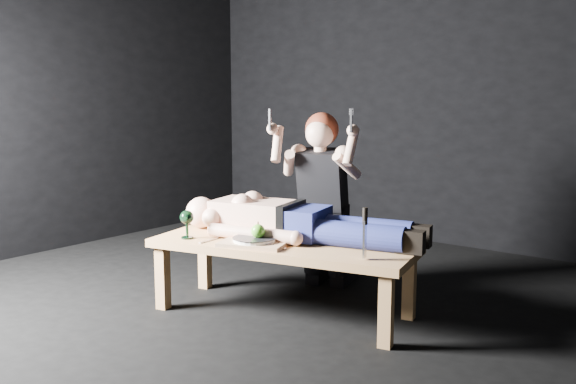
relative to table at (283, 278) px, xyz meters
The scene contains 13 objects.
ground 0.28m from the table, 133.75° to the right, with size 5.00×5.00×0.00m, color black.
back_wall 2.70m from the table, 92.76° to the left, with size 5.00×5.00×0.00m, color black.
table is the anchor object (origin of this frame).
lying_man 0.38m from the table, 81.44° to the left, with size 1.61×0.49×0.27m, color #D7A68D, non-canonical shape.
kneeling_woman 0.74m from the table, 99.82° to the left, with size 0.67×0.75×1.26m, color black, non-canonical shape.
serving_tray 0.30m from the table, 118.25° to the right, with size 0.38×0.28×0.02m, color tan.
plate 0.32m from the table, 118.25° to the right, with size 0.26×0.26×0.02m, color white.
apple 0.35m from the table, 113.81° to the right, with size 0.08×0.08×0.08m, color green.
goblet 0.68m from the table, 151.39° to the right, with size 0.09×0.09×0.18m, color black, non-canonical shape.
fork_flat 0.51m from the table, 145.73° to the right, with size 0.02×0.17×0.01m, color #B2B2B7.
knife_flat 0.28m from the table, 55.36° to the right, with size 0.02×0.17×0.01m, color #B2B2B7.
spoon_flat 0.26m from the table, 63.82° to the right, with size 0.02×0.17×0.01m, color #B2B2B7.
carving_knife 0.71m from the table, ahead, with size 0.04×0.04×0.28m, color #B2B2B7, non-canonical shape.
Camera 1 is at (2.37, -2.76, 1.30)m, focal length 38.64 mm.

